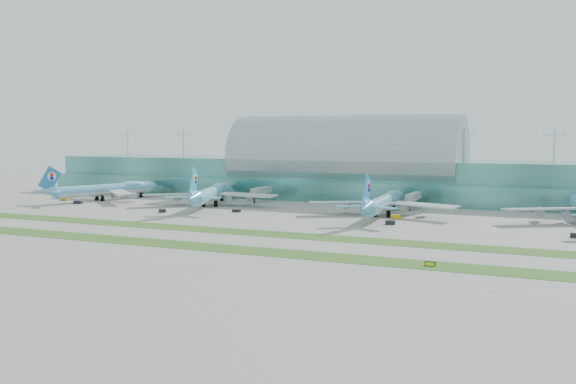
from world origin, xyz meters
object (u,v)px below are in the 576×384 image
at_px(airliner_b, 212,193).
at_px(airliner_c, 384,201).
at_px(terminal, 345,170).
at_px(airliner_a, 106,189).
at_px(taxiway_sign_east, 430,264).

distance_m(airliner_b, airliner_c, 82.85).
distance_m(terminal, airliner_a, 122.05).
relative_size(terminal, airliner_b, 4.85).
bearing_deg(airliner_a, airliner_b, 19.31).
relative_size(airliner_a, airliner_c, 0.93).
bearing_deg(airliner_b, terminal, 36.68).
bearing_deg(airliner_b, airliner_a, 161.95).
relative_size(airliner_a, airliner_b, 0.92).
xyz_separation_m(terminal, taxiway_sign_east, (76.06, -157.79, -13.65)).
distance_m(airliner_a, airliner_c, 144.11).
relative_size(terminal, airliner_c, 4.90).
height_order(airliner_c, taxiway_sign_east, airliner_c).
distance_m(airliner_a, airliner_b, 61.28).
bearing_deg(terminal, taxiway_sign_east, -64.26).
xyz_separation_m(airliner_a, airliner_c, (144.04, -4.41, 0.24)).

